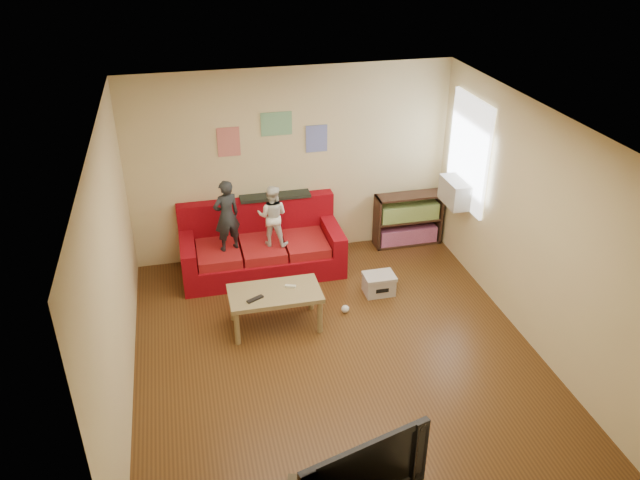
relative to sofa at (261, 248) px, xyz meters
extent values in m
cube|color=#533215|center=(0.54, -2.07, -0.33)|extent=(4.50, 5.00, 0.01)
cube|color=white|center=(0.54, -2.07, 2.38)|extent=(4.50, 5.00, 0.01)
cube|color=beige|center=(0.54, 0.43, 1.03)|extent=(4.50, 0.01, 2.70)
cube|color=beige|center=(0.54, -4.58, 1.03)|extent=(4.50, 0.01, 2.70)
cube|color=beige|center=(-1.72, -2.07, 1.03)|extent=(0.01, 5.00, 2.70)
cube|color=beige|center=(2.79, -2.07, 1.03)|extent=(0.01, 5.00, 2.70)
cube|color=maroon|center=(0.00, -0.07, -0.16)|extent=(2.19, 0.98, 0.33)
cube|color=maroon|center=(0.00, 0.32, 0.31)|extent=(2.19, 0.20, 0.60)
cube|color=maroon|center=(-1.00, -0.07, 0.14)|extent=(0.20, 0.98, 0.27)
cube|color=maroon|center=(0.99, -0.07, 0.14)|extent=(0.20, 0.98, 0.27)
cube|color=maroon|center=(-0.60, -0.15, 0.07)|extent=(0.57, 0.74, 0.13)
cube|color=maroon|center=(0.00, -0.15, 0.07)|extent=(0.57, 0.74, 0.13)
cube|color=maroon|center=(0.60, -0.15, 0.07)|extent=(0.57, 0.74, 0.13)
cube|color=black|center=(0.27, 0.32, 0.62)|extent=(0.98, 0.24, 0.04)
imported|color=black|center=(-0.45, -0.17, 0.63)|extent=(0.42, 0.34, 0.99)
imported|color=white|center=(0.15, -0.17, 0.56)|extent=(0.50, 0.45, 0.85)
cube|color=#917E51|center=(-0.04, -1.40, 0.14)|extent=(1.09, 0.60, 0.05)
cylinder|color=#917E51|center=(-0.53, -1.64, -0.10)|extent=(0.07, 0.07, 0.44)
cylinder|color=#917E51|center=(0.45, -1.64, -0.10)|extent=(0.07, 0.07, 0.44)
cylinder|color=#917E51|center=(-0.53, -1.15, -0.10)|extent=(0.07, 0.07, 0.44)
cylinder|color=#917E51|center=(0.45, -1.15, -0.10)|extent=(0.07, 0.07, 0.44)
cube|color=black|center=(-0.29, -1.52, 0.18)|extent=(0.21, 0.14, 0.02)
cube|color=beige|center=(0.16, -1.35, 0.18)|extent=(0.14, 0.08, 0.03)
cube|color=#352015|center=(1.76, 0.23, 0.08)|extent=(0.03, 0.30, 0.80)
cube|color=#352015|center=(2.72, 0.23, 0.08)|extent=(0.03, 0.30, 0.80)
cube|color=#352015|center=(2.24, 0.23, -0.31)|extent=(1.00, 0.30, 0.03)
cube|color=#352015|center=(2.24, 0.23, 0.46)|extent=(1.00, 0.30, 0.03)
cube|color=#352015|center=(2.24, 0.23, 0.08)|extent=(0.94, 0.30, 0.02)
cube|color=#8C3F6A|center=(2.24, 0.23, -0.17)|extent=(0.88, 0.25, 0.24)
cube|color=olive|center=(2.24, 0.23, 0.21)|extent=(0.88, 0.25, 0.24)
cube|color=white|center=(2.76, -0.42, 1.32)|extent=(0.04, 1.08, 1.48)
cube|color=#B7B2A3|center=(2.64, -0.42, 0.76)|extent=(0.28, 0.55, 0.35)
cube|color=#D87266|center=(-0.31, 0.41, 1.43)|extent=(0.30, 0.01, 0.40)
cube|color=#72B27F|center=(0.34, 0.41, 1.63)|extent=(0.42, 0.01, 0.32)
cube|color=#727FCC|center=(0.89, 0.41, 1.38)|extent=(0.30, 0.01, 0.38)
cube|color=beige|center=(1.40, -1.00, -0.21)|extent=(0.38, 0.29, 0.23)
cube|color=beige|center=(1.40, -1.00, -0.07)|extent=(0.40, 0.31, 0.05)
cube|color=black|center=(1.40, -1.15, -0.20)|extent=(0.17, 0.00, 0.06)
imported|color=black|center=(0.11, -4.32, 0.42)|extent=(1.12, 0.45, 0.65)
sphere|color=silver|center=(0.85, -1.33, -0.27)|extent=(0.11, 0.11, 0.10)
camera|label=1|loc=(-0.94, -7.55, 4.22)|focal=35.00mm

